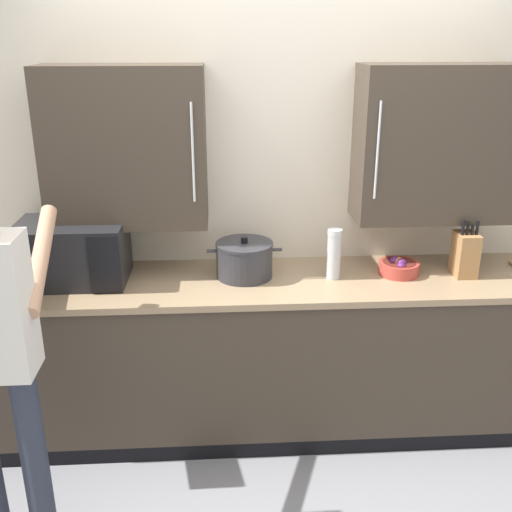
{
  "coord_description": "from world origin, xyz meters",
  "views": [
    {
      "loc": [
        -0.33,
        -2.11,
        2.14
      ],
      "look_at": [
        -0.15,
        0.76,
        1.07
      ],
      "focal_mm": 41.8,
      "sensor_mm": 36.0,
      "label": 1
    }
  ],
  "objects_px": {
    "microwave_oven": "(66,253)",
    "fruit_bowl": "(399,267)",
    "thermos_flask": "(334,254)",
    "knife_block": "(465,254)",
    "stock_pot": "(244,260)"
  },
  "relations": [
    {
      "from": "thermos_flask",
      "to": "fruit_bowl",
      "type": "distance_m",
      "value": 0.38
    },
    {
      "from": "stock_pot",
      "to": "fruit_bowl",
      "type": "bearing_deg",
      "value": -1.47
    },
    {
      "from": "microwave_oven",
      "to": "knife_block",
      "type": "xyz_separation_m",
      "value": [
        2.11,
        -0.04,
        -0.04
      ]
    },
    {
      "from": "stock_pot",
      "to": "knife_block",
      "type": "distance_m",
      "value": 1.18
    },
    {
      "from": "thermos_flask",
      "to": "knife_block",
      "type": "distance_m",
      "value": 0.71
    },
    {
      "from": "microwave_oven",
      "to": "thermos_flask",
      "type": "height_order",
      "value": "microwave_oven"
    },
    {
      "from": "knife_block",
      "to": "stock_pot",
      "type": "bearing_deg",
      "value": 177.39
    },
    {
      "from": "stock_pot",
      "to": "fruit_bowl",
      "type": "xyz_separation_m",
      "value": [
        0.84,
        -0.02,
        -0.05
      ]
    },
    {
      "from": "microwave_oven",
      "to": "knife_block",
      "type": "relative_size",
      "value": 2.43
    },
    {
      "from": "stock_pot",
      "to": "thermos_flask",
      "type": "height_order",
      "value": "thermos_flask"
    },
    {
      "from": "stock_pot",
      "to": "microwave_oven",
      "type": "bearing_deg",
      "value": -179.26
    },
    {
      "from": "microwave_oven",
      "to": "fruit_bowl",
      "type": "bearing_deg",
      "value": -0.31
    },
    {
      "from": "knife_block",
      "to": "fruit_bowl",
      "type": "bearing_deg",
      "value": 174.63
    },
    {
      "from": "stock_pot",
      "to": "knife_block",
      "type": "relative_size",
      "value": 1.25
    },
    {
      "from": "knife_block",
      "to": "microwave_oven",
      "type": "bearing_deg",
      "value": 178.86
    }
  ]
}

